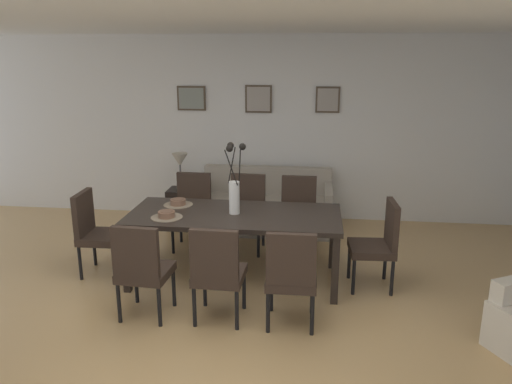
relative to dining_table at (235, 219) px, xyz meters
The scene contains 23 objects.
ground_plane 1.22m from the dining_table, 87.14° to the right, with size 9.00×9.00×0.00m, color tan.
back_wall_panel 2.32m from the dining_table, 88.69° to the left, with size 9.00×0.10×2.60m, color silver.
ceiling_panel 2.06m from the dining_table, 85.30° to the right, with size 9.00×7.20×0.08m, color white.
dining_table is the anchor object (origin of this frame).
dining_chair_near_left 1.16m from the dining_table, 127.01° to the right, with size 0.47×0.47×0.92m.
dining_chair_near_right 1.12m from the dining_table, 127.35° to the left, with size 0.44×0.44×0.92m.
dining_chair_far_left 0.91m from the dining_table, 90.50° to the right, with size 0.45×0.45×0.92m.
dining_chair_far_right 0.90m from the dining_table, 89.80° to the left, with size 0.46×0.46×0.92m.
dining_chair_mid_left 1.13m from the dining_table, 54.78° to the right, with size 0.45×0.45×0.92m.
dining_chair_mid_right 1.08m from the dining_table, 53.74° to the left, with size 0.44×0.44×0.92m.
dining_chair_head_west 1.54m from the dining_table, behind, with size 0.45×0.45×0.92m.
dining_chair_head_east 1.50m from the dining_table, ahead, with size 0.46×0.46×0.92m.
centerpiece_vase 0.35m from the dining_table, 55.35° to the left, with size 0.21×0.23×0.73m.
placemat_near_left 0.70m from the dining_table, 161.78° to the right, with size 0.32×0.32×0.01m, color #7F705B.
bowl_near_left 0.70m from the dining_table, 161.78° to the right, with size 0.17×0.17×0.07m.
placemat_near_right 0.70m from the dining_table, 161.78° to the left, with size 0.32×0.32×0.01m, color #7F705B.
bowl_near_right 0.70m from the dining_table, 161.78° to the left, with size 0.17×0.17×0.07m.
sofa 1.73m from the dining_table, 84.68° to the left, with size 1.80×0.84×0.80m.
side_table 1.98m from the dining_table, 121.86° to the left, with size 0.36×0.36×0.52m, color black.
table_lamp 1.95m from the dining_table, 121.86° to the left, with size 0.22×0.22×0.51m.
framed_picture_left 2.59m from the dining_table, 113.98° to the left, with size 0.41×0.03×0.34m.
framed_picture_center 2.40m from the dining_table, 90.00° to the left, with size 0.37×0.03×0.38m.
framed_picture_right 2.59m from the dining_table, 66.02° to the left, with size 0.33×0.03×0.36m.
Camera 1 is at (0.76, -3.86, 2.35)m, focal length 35.09 mm.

